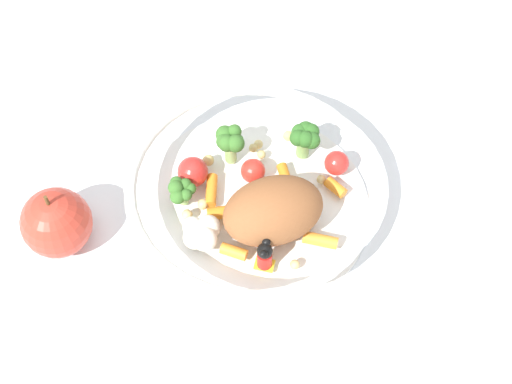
% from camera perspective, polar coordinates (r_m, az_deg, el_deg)
% --- Properties ---
extents(ground_plane, '(2.40, 2.40, 0.00)m').
position_cam_1_polar(ground_plane, '(0.79, -1.04, -0.33)').
color(ground_plane, white).
extents(food_container, '(0.25, 0.25, 0.07)m').
position_cam_1_polar(food_container, '(0.75, 0.18, -0.14)').
color(food_container, white).
rests_on(food_container, ground_plane).
extents(loose_apple, '(0.07, 0.07, 0.08)m').
position_cam_1_polar(loose_apple, '(0.76, -14.53, -2.21)').
color(loose_apple, '#BC3828').
rests_on(loose_apple, ground_plane).
extents(folded_napkin, '(0.12, 0.11, 0.01)m').
position_cam_1_polar(folded_napkin, '(0.84, 15.82, 1.67)').
color(folded_napkin, white).
rests_on(folded_napkin, ground_plane).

